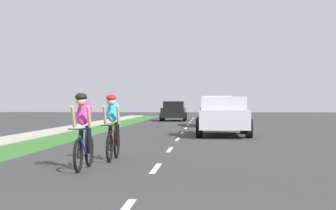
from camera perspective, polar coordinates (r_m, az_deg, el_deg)
ground_plane at (r=23.92m, az=1.34°, el=-3.10°), size 120.00×120.00×0.00m
grass_verge at (r=24.55m, az=-9.46°, el=-3.01°), size 1.82×70.00×0.01m
sidewalk_concrete at (r=24.98m, az=-13.16°, el=-2.96°), size 1.49×70.00×0.10m
lane_markings_center at (r=27.91m, az=1.69°, el=-2.63°), size 0.12×53.13×0.01m
cyclist_lead at (r=11.45m, az=-8.74°, el=-2.62°), size 0.42×1.72×1.58m
cyclist_trailing at (r=13.28m, az=-5.73°, el=-2.23°), size 0.42×1.72×1.58m
pickup_silver at (r=23.25m, az=5.70°, el=-1.16°), size 2.22×5.10×1.64m
suv_white at (r=33.07m, az=5.10°, el=-0.55°), size 2.15×4.70×1.79m
sedan_black at (r=42.94m, az=0.60°, el=-0.62°), size 1.98×4.30×1.52m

